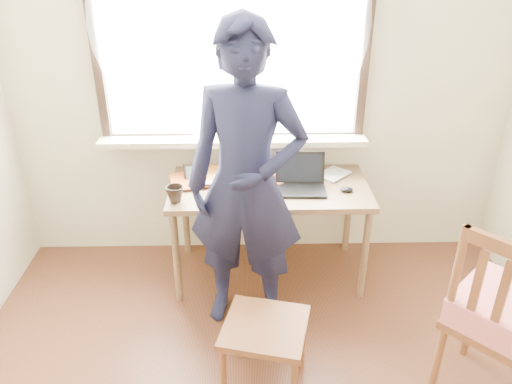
{
  "coord_description": "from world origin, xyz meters",
  "views": [
    {
      "loc": [
        -0.11,
        -1.35,
        2.2
      ],
      "look_at": [
        -0.06,
        0.95,
        1.01
      ],
      "focal_mm": 35.0,
      "sensor_mm": 36.0,
      "label": 1
    }
  ],
  "objects_px": {
    "desk": "(269,195)",
    "side_chair": "(507,315)",
    "mug_white": "(258,167)",
    "person": "(246,185)",
    "mug_dark": "(175,194)",
    "work_chair": "(265,335)",
    "laptop": "(300,180)"
  },
  "relations": [
    {
      "from": "desk",
      "to": "side_chair",
      "type": "height_order",
      "value": "side_chair"
    },
    {
      "from": "mug_white",
      "to": "laptop",
      "type": "bearing_deg",
      "value": -39.36
    },
    {
      "from": "work_chair",
      "to": "person",
      "type": "distance_m",
      "value": 0.83
    },
    {
      "from": "mug_white",
      "to": "person",
      "type": "height_order",
      "value": "person"
    },
    {
      "from": "mug_white",
      "to": "mug_dark",
      "type": "bearing_deg",
      "value": -143.16
    },
    {
      "from": "laptop",
      "to": "mug_white",
      "type": "xyz_separation_m",
      "value": [
        -0.27,
        0.22,
        -0.0
      ]
    },
    {
      "from": "mug_white",
      "to": "mug_dark",
      "type": "distance_m",
      "value": 0.66
    },
    {
      "from": "desk",
      "to": "work_chair",
      "type": "relative_size",
      "value": 2.64
    },
    {
      "from": "work_chair",
      "to": "mug_white",
      "type": "bearing_deg",
      "value": 90.13
    },
    {
      "from": "work_chair",
      "to": "side_chair",
      "type": "bearing_deg",
      "value": -4.81
    },
    {
      "from": "mug_dark",
      "to": "side_chair",
      "type": "bearing_deg",
      "value": -28.18
    },
    {
      "from": "laptop",
      "to": "side_chair",
      "type": "distance_m",
      "value": 1.43
    },
    {
      "from": "person",
      "to": "laptop",
      "type": "bearing_deg",
      "value": 58.93
    },
    {
      "from": "mug_dark",
      "to": "side_chair",
      "type": "relative_size",
      "value": 0.11
    },
    {
      "from": "desk",
      "to": "work_chair",
      "type": "bearing_deg",
      "value": -93.75
    },
    {
      "from": "desk",
      "to": "mug_white",
      "type": "bearing_deg",
      "value": 110.25
    },
    {
      "from": "laptop",
      "to": "mug_dark",
      "type": "distance_m",
      "value": 0.82
    },
    {
      "from": "desk",
      "to": "mug_white",
      "type": "distance_m",
      "value": 0.24
    },
    {
      "from": "side_chair",
      "to": "person",
      "type": "distance_m",
      "value": 1.49
    },
    {
      "from": "mug_dark",
      "to": "mug_white",
      "type": "bearing_deg",
      "value": 36.84
    },
    {
      "from": "mug_dark",
      "to": "work_chair",
      "type": "relative_size",
      "value": 0.22
    },
    {
      "from": "person",
      "to": "side_chair",
      "type": "bearing_deg",
      "value": -18.38
    },
    {
      "from": "mug_white",
      "to": "side_chair",
      "type": "relative_size",
      "value": 0.13
    },
    {
      "from": "work_chair",
      "to": "person",
      "type": "relative_size",
      "value": 0.27
    },
    {
      "from": "person",
      "to": "mug_white",
      "type": "bearing_deg",
      "value": 92.33
    },
    {
      "from": "desk",
      "to": "laptop",
      "type": "xyz_separation_m",
      "value": [
        0.2,
        -0.03,
        0.13
      ]
    },
    {
      "from": "work_chair",
      "to": "side_chair",
      "type": "xyz_separation_m",
      "value": [
        1.17,
        -0.1,
        0.19
      ]
    },
    {
      "from": "desk",
      "to": "mug_white",
      "type": "xyz_separation_m",
      "value": [
        -0.07,
        0.19,
        0.13
      ]
    },
    {
      "from": "desk",
      "to": "side_chair",
      "type": "distance_m",
      "value": 1.58
    },
    {
      "from": "desk",
      "to": "person",
      "type": "distance_m",
      "value": 0.56
    },
    {
      "from": "laptop",
      "to": "work_chair",
      "type": "xyz_separation_m",
      "value": [
        -0.27,
        -0.99,
        -0.4
      ]
    },
    {
      "from": "mug_dark",
      "to": "work_chair",
      "type": "height_order",
      "value": "mug_dark"
    }
  ]
}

